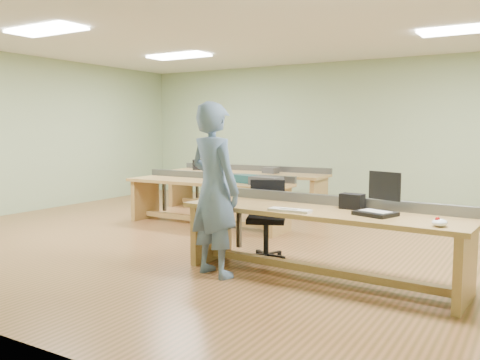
# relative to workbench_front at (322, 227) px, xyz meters

# --- Properties ---
(floor) EXTENTS (10.00, 10.00, 0.00)m
(floor) POSITION_rel_workbench_front_xyz_m (-1.54, 1.28, -0.56)
(floor) COLOR #915B37
(floor) RESTS_ON ground
(ceiling) EXTENTS (10.00, 10.00, 0.00)m
(ceiling) POSITION_rel_workbench_front_xyz_m (-1.54, 1.28, 2.44)
(ceiling) COLOR silver
(ceiling) RESTS_ON wall_back
(wall_back) EXTENTS (10.00, 0.04, 3.00)m
(wall_back) POSITION_rel_workbench_front_xyz_m (-1.54, 5.28, 0.94)
(wall_back) COLOR #95AD83
(wall_back) RESTS_ON floor
(wall_left) EXTENTS (0.04, 8.00, 3.00)m
(wall_left) POSITION_rel_workbench_front_xyz_m (-6.54, 1.28, 0.94)
(wall_left) COLOR #95AD83
(wall_left) RESTS_ON floor
(fluor_panels) EXTENTS (6.20, 3.50, 0.03)m
(fluor_panels) POSITION_rel_workbench_front_xyz_m (-1.54, 1.28, 2.41)
(fluor_panels) COLOR white
(fluor_panels) RESTS_ON ceiling
(workbench_front) EXTENTS (3.14, 1.01, 0.86)m
(workbench_front) POSITION_rel_workbench_front_xyz_m (0.00, 0.00, 0.00)
(workbench_front) COLOR tan
(workbench_front) RESTS_ON floor
(workbench_mid) EXTENTS (2.88, 0.78, 0.86)m
(workbench_mid) POSITION_rel_workbench_front_xyz_m (-2.74, 1.85, -0.01)
(workbench_mid) COLOR tan
(workbench_mid) RESTS_ON floor
(workbench_back) EXTENTS (3.31, 1.01, 0.86)m
(workbench_back) POSITION_rel_workbench_front_xyz_m (-3.03, 3.58, 0.00)
(workbench_back) COLOR tan
(workbench_back) RESTS_ON floor
(person) EXTENTS (0.79, 0.63, 1.89)m
(person) POSITION_rel_workbench_front_xyz_m (-1.05, -0.49, 0.39)
(person) COLOR slate
(person) RESTS_ON floor
(laptop_base) EXTENTS (0.44, 0.40, 0.04)m
(laptop_base) POSITION_rel_workbench_front_xyz_m (0.60, -0.09, 0.21)
(laptop_base) COLOR black
(laptop_base) RESTS_ON workbench_front
(laptop_screen) EXTENTS (0.35, 0.13, 0.29)m
(laptop_screen) POSITION_rel_workbench_front_xyz_m (0.65, 0.05, 0.47)
(laptop_screen) COLOR black
(laptop_screen) RESTS_ON laptop_base
(keyboard) EXTENTS (0.45, 0.16, 0.03)m
(keyboard) POSITION_rel_workbench_front_xyz_m (-0.24, -0.30, 0.20)
(keyboard) COLOR beige
(keyboard) RESTS_ON workbench_front
(trackball_mouse) EXTENTS (0.14, 0.16, 0.07)m
(trackball_mouse) POSITION_rel_workbench_front_xyz_m (1.24, -0.35, 0.22)
(trackball_mouse) COLOR white
(trackball_mouse) RESTS_ON workbench_front
(camera_bag) EXTENTS (0.25, 0.17, 0.16)m
(camera_bag) POSITION_rel_workbench_front_xyz_m (0.27, 0.19, 0.27)
(camera_bag) COLOR black
(camera_bag) RESTS_ON workbench_front
(task_chair) EXTENTS (0.68, 0.68, 0.96)m
(task_chair) POSITION_rel_workbench_front_xyz_m (-0.91, 0.46, -0.21)
(task_chair) COLOR black
(task_chair) RESTS_ON floor
(parts_bin_teal) EXTENTS (0.41, 0.35, 0.12)m
(parts_bin_teal) POSITION_rel_workbench_front_xyz_m (-2.04, 1.90, 0.25)
(parts_bin_teal) COLOR #154046
(parts_bin_teal) RESTS_ON workbench_mid
(parts_bin_grey) EXTENTS (0.49, 0.33, 0.13)m
(parts_bin_grey) POSITION_rel_workbench_front_xyz_m (-1.61, 1.75, 0.25)
(parts_bin_grey) COLOR #323234
(parts_bin_grey) RESTS_ON workbench_mid
(mug) EXTENTS (0.17, 0.17, 0.10)m
(mug) POSITION_rel_workbench_front_xyz_m (-2.67, 1.92, 0.24)
(mug) COLOR #323234
(mug) RESTS_ON workbench_mid
(drinks_can) EXTENTS (0.08, 0.08, 0.11)m
(drinks_can) POSITION_rel_workbench_front_xyz_m (-2.73, 1.90, 0.24)
(drinks_can) COLOR silver
(drinks_can) RESTS_ON workbench_mid
(storage_box_back) EXTENTS (0.44, 0.37, 0.22)m
(storage_box_back) POSITION_rel_workbench_front_xyz_m (-4.06, 3.59, 0.30)
(storage_box_back) COLOR black
(storage_box_back) RESTS_ON workbench_back
(tray_back) EXTENTS (0.31, 0.24, 0.11)m
(tray_back) POSITION_rel_workbench_front_xyz_m (-2.48, 3.58, 0.24)
(tray_back) COLOR #323234
(tray_back) RESTS_ON workbench_back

